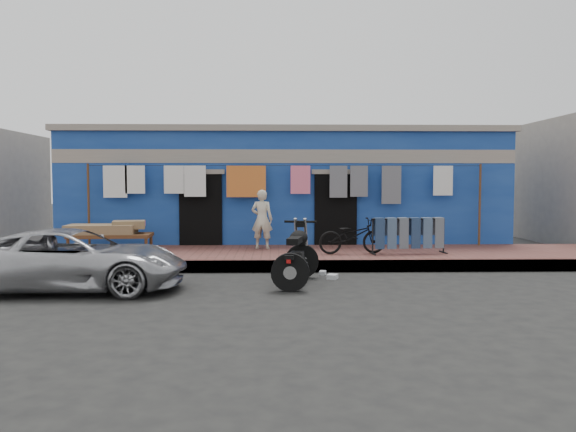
% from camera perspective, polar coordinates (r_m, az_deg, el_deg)
% --- Properties ---
extents(ground, '(80.00, 80.00, 0.00)m').
position_cam_1_polar(ground, '(10.23, 0.28, -7.11)').
color(ground, black).
rests_on(ground, ground).
extents(sidewalk, '(28.00, 3.00, 0.25)m').
position_cam_1_polar(sidewalk, '(13.17, -0.11, -4.20)').
color(sidewalk, brown).
rests_on(sidewalk, ground).
extents(curb, '(28.00, 0.10, 0.25)m').
position_cam_1_polar(curb, '(11.74, 0.05, -5.13)').
color(curb, gray).
rests_on(curb, ground).
extents(building, '(12.20, 5.20, 3.36)m').
position_cam_1_polar(building, '(17.05, -0.41, 2.79)').
color(building, navy).
rests_on(building, ground).
extents(clothesline, '(10.06, 0.06, 2.10)m').
position_cam_1_polar(clothesline, '(14.31, -1.85, 3.21)').
color(clothesline, brown).
rests_on(clothesline, sidewalk).
extents(car, '(3.97, 1.86, 1.11)m').
position_cam_1_polar(car, '(10.39, -20.97, -4.08)').
color(car, '#AFAEB3').
rests_on(car, ground).
extents(seated_person, '(0.58, 0.44, 1.45)m').
position_cam_1_polar(seated_person, '(13.72, -2.66, -0.33)').
color(seated_person, beige).
rests_on(seated_person, sidewalk).
extents(bicycle, '(1.61, 0.78, 1.00)m').
position_cam_1_polar(bicycle, '(12.84, 6.53, -1.62)').
color(bicycle, black).
rests_on(bicycle, sidewalk).
extents(motorcycle, '(1.29, 2.00, 1.14)m').
position_cam_1_polar(motorcycle, '(10.32, 0.86, -3.82)').
color(motorcycle, black).
rests_on(motorcycle, ground).
extents(charpoy, '(2.12, 1.18, 0.68)m').
position_cam_1_polar(charpoy, '(14.03, -17.57, -1.99)').
color(charpoy, brown).
rests_on(charpoy, sidewalk).
extents(jeans_rack, '(1.84, 0.72, 0.85)m').
position_cam_1_polar(jeans_rack, '(13.08, 12.14, -1.90)').
color(jeans_rack, black).
rests_on(jeans_rack, sidewalk).
extents(litter_a, '(0.17, 0.13, 0.07)m').
position_cam_1_polar(litter_a, '(11.41, 0.42, -5.83)').
color(litter_a, silver).
rests_on(litter_a, ground).
extents(litter_b, '(0.16, 0.19, 0.08)m').
position_cam_1_polar(litter_b, '(11.44, 3.54, -5.79)').
color(litter_b, silver).
rests_on(litter_b, ground).
extents(litter_c, '(0.25, 0.27, 0.09)m').
position_cam_1_polar(litter_c, '(10.98, 4.53, -6.16)').
color(litter_c, silver).
rests_on(litter_c, ground).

